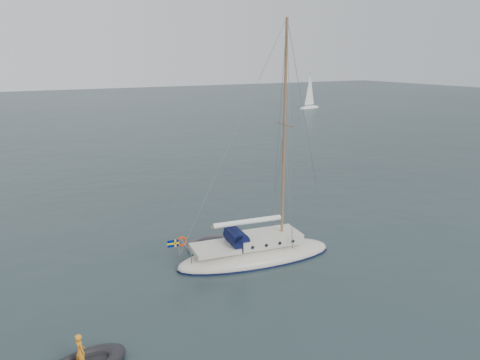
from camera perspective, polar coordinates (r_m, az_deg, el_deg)
ground at (r=28.77m, az=2.60°, el=-7.90°), size 300.00×300.00×0.00m
sailboat at (r=26.44m, az=1.94°, el=-7.58°), size 9.58×2.87×13.65m
dinghy at (r=28.72m, az=-3.62°, el=-7.53°), size 3.11×1.41×0.45m
distant_yacht_b at (r=105.82m, az=8.50°, el=10.59°), size 6.33×3.38×8.39m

